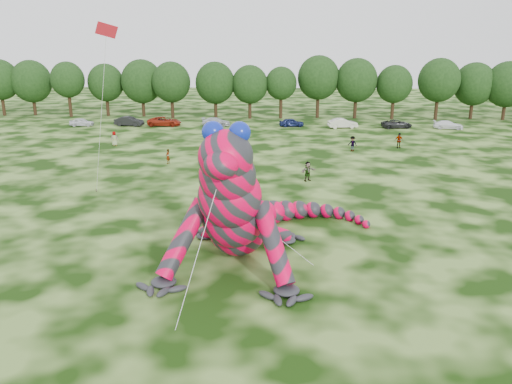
{
  "coord_description": "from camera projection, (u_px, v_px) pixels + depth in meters",
  "views": [
    {
      "loc": [
        1.92,
        -28.6,
        12.2
      ],
      "look_at": [
        0.28,
        -1.0,
        4.0
      ],
      "focal_mm": 35.0,
      "sensor_mm": 36.0,
      "label": 1
    }
  ],
  "objects": [
    {
      "name": "spectator_3",
      "position": [
        399.0,
        141.0,
        60.89
      ],
      "size": [
        1.14,
        0.63,
        1.85
      ],
      "primitive_type": "imported",
      "rotation": [
        0.0,
        0.0,
        0.18
      ],
      "color": "gray",
      "rests_on": "ground"
    },
    {
      "name": "tree_6",
      "position": [
        172.0,
        90.0,
        84.85
      ],
      "size": [
        6.52,
        5.86,
        9.49
      ],
      "primitive_type": null,
      "color": "black",
      "rests_on": "ground"
    },
    {
      "name": "spectator_4",
      "position": [
        114.0,
        139.0,
        62.23
      ],
      "size": [
        0.97,
        0.72,
        1.8
      ],
      "primitive_type": "imported",
      "rotation": [
        0.0,
        0.0,
        3.32
      ],
      "color": "gray",
      "rests_on": "ground"
    },
    {
      "name": "car_3",
      "position": [
        216.0,
        122.0,
        77.7
      ],
      "size": [
        4.49,
        2.04,
        1.27
      ],
      "primitive_type": "imported",
      "rotation": [
        0.0,
        0.0,
        1.51
      ],
      "color": "#B7BEC2",
      "rests_on": "ground"
    },
    {
      "name": "car_2",
      "position": [
        164.0,
        121.0,
        77.47
      ],
      "size": [
        5.25,
        2.53,
        1.44
      ],
      "primitive_type": "imported",
      "rotation": [
        0.0,
        0.0,
        1.6
      ],
      "color": "maroon",
      "rests_on": "ground"
    },
    {
      "name": "tree_8",
      "position": [
        250.0,
        92.0,
        84.46
      ],
      "size": [
        6.14,
        5.53,
        8.94
      ],
      "primitive_type": null,
      "color": "black",
      "rests_on": "ground"
    },
    {
      "name": "car_1",
      "position": [
        129.0,
        121.0,
        77.43
      ],
      "size": [
        4.65,
        2.16,
        1.47
      ],
      "primitive_type": "imported",
      "rotation": [
        0.0,
        0.0,
        1.43
      ],
      "color": "black",
      "rests_on": "ground"
    },
    {
      "name": "car_7",
      "position": [
        448.0,
        125.0,
        74.74
      ],
      "size": [
        4.51,
        2.36,
        1.25
      ],
      "primitive_type": "imported",
      "rotation": [
        0.0,
        0.0,
        1.42
      ],
      "color": "white",
      "rests_on": "ground"
    },
    {
      "name": "tree_5",
      "position": [
        142.0,
        88.0,
        86.8
      ],
      "size": [
        7.16,
        6.44,
        9.8
      ],
      "primitive_type": null,
      "color": "black",
      "rests_on": "ground"
    },
    {
      "name": "tree_4",
      "position": [
        106.0,
        90.0,
        87.54
      ],
      "size": [
        6.22,
        5.6,
        9.06
      ],
      "primitive_type": null,
      "color": "black",
      "rests_on": "ground"
    },
    {
      "name": "tree_3",
      "position": [
        68.0,
        89.0,
        86.26
      ],
      "size": [
        5.81,
        5.23,
        9.44
      ],
      "primitive_type": null,
      "color": "black",
      "rests_on": "ground"
    },
    {
      "name": "tree_10",
      "position": [
        318.0,
        87.0,
        85.1
      ],
      "size": [
        7.09,
        6.38,
        10.5
      ],
      "primitive_type": null,
      "color": "black",
      "rests_on": "ground"
    },
    {
      "name": "tree_13",
      "position": [
        438.0,
        89.0,
        82.64
      ],
      "size": [
        6.83,
        6.15,
        10.13
      ],
      "primitive_type": null,
      "color": "black",
      "rests_on": "ground"
    },
    {
      "name": "ground",
      "position": [
        252.0,
        249.0,
        30.95
      ],
      "size": [
        240.0,
        240.0,
        0.0
      ],
      "primitive_type": "plane",
      "color": "#16330A",
      "rests_on": "ground"
    },
    {
      "name": "tree_2",
      "position": [
        32.0,
        88.0,
        88.27
      ],
      "size": [
        7.04,
        6.34,
        9.64
      ],
      "primitive_type": null,
      "color": "black",
      "rests_on": "ground"
    },
    {
      "name": "tree_12",
      "position": [
        394.0,
        92.0,
        83.8
      ],
      "size": [
        5.99,
        5.39,
        8.97
      ],
      "primitive_type": null,
      "color": "black",
      "rests_on": "ground"
    },
    {
      "name": "spectator_2",
      "position": [
        352.0,
        144.0,
        59.04
      ],
      "size": [
        1.35,
        1.21,
        1.82
      ],
      "primitive_type": "imported",
      "rotation": [
        0.0,
        0.0,
        5.7
      ],
      "color": "gray",
      "rests_on": "ground"
    },
    {
      "name": "tree_7",
      "position": [
        215.0,
        90.0,
        84.54
      ],
      "size": [
        6.68,
        6.01,
        9.48
      ],
      "primitive_type": null,
      "color": "black",
      "rests_on": "ground"
    },
    {
      "name": "spectator_5",
      "position": [
        308.0,
        171.0,
        46.16
      ],
      "size": [
        1.68,
        1.46,
        1.84
      ],
      "primitive_type": "imported",
      "rotation": [
        0.0,
        0.0,
        0.65
      ],
      "color": "gray",
      "rests_on": "ground"
    },
    {
      "name": "tree_1",
      "position": [
        1.0,
        88.0,
        87.87
      ],
      "size": [
        6.74,
        6.07,
        9.81
      ],
      "primitive_type": null,
      "color": "black",
      "rests_on": "ground"
    },
    {
      "name": "car_6",
      "position": [
        397.0,
        124.0,
        75.57
      ],
      "size": [
        4.85,
        2.84,
        1.27
      ],
      "primitive_type": "imported",
      "rotation": [
        0.0,
        0.0,
        1.74
      ],
      "color": "#252628",
      "rests_on": "ground"
    },
    {
      "name": "tree_15",
      "position": [
        506.0,
        91.0,
        82.69
      ],
      "size": [
        7.17,
        6.45,
        9.63
      ],
      "primitive_type": null,
      "color": "black",
      "rests_on": "ground"
    },
    {
      "name": "tree_14",
      "position": [
        473.0,
        91.0,
        83.91
      ],
      "size": [
        6.82,
        6.14,
        9.4
      ],
      "primitive_type": null,
      "color": "black",
      "rests_on": "ground"
    },
    {
      "name": "spectator_0",
      "position": [
        168.0,
        156.0,
        52.89
      ],
      "size": [
        0.53,
        0.66,
        1.56
      ],
      "primitive_type": "imported",
      "rotation": [
        0.0,
        0.0,
        4.41
      ],
      "color": "gray",
      "rests_on": "ground"
    },
    {
      "name": "car_5",
      "position": [
        343.0,
        123.0,
        75.52
      ],
      "size": [
        4.69,
        2.41,
        1.47
      ],
      "primitive_type": "imported",
      "rotation": [
        0.0,
        0.0,
        1.77
      ],
      "color": "silver",
      "rests_on": "ground"
    },
    {
      "name": "inflatable_gecko",
      "position": [
        241.0,
        182.0,
        29.77
      ],
      "size": [
        15.86,
        18.33,
        8.59
      ],
      "primitive_type": null,
      "rotation": [
        0.0,
        0.0,
        -0.08
      ],
      "color": "#E9003C",
      "rests_on": "ground"
    },
    {
      "name": "tree_9",
      "position": [
        281.0,
        93.0,
        84.54
      ],
      "size": [
        5.27,
        4.74,
        8.68
      ],
      "primitive_type": null,
      "color": "black",
      "rests_on": "ground"
    },
    {
      "name": "car_4",
      "position": [
        291.0,
        122.0,
        76.89
      ],
      "size": [
        4.0,
        2.11,
        1.3
      ],
      "primitive_type": "imported",
      "rotation": [
        0.0,
        0.0,
        1.73
      ],
      "color": "#141D4B",
      "rests_on": "ground"
    },
    {
      "name": "tree_11",
      "position": [
        356.0,
        88.0,
        84.43
      ],
      "size": [
        7.01,
        6.31,
        10.07
      ],
      "primitive_type": null,
      "color": "black",
      "rests_on": "ground"
    },
    {
      "name": "flying_kite",
      "position": [
        106.0,
        43.0,
        35.37
      ],
      "size": [
        4.43,
        4.97,
        14.36
      ],
      "color": "red",
      "rests_on": "ground"
    },
    {
      "name": "car_0",
      "position": [
        82.0,
        122.0,
        77.37
      ],
      "size": [
        3.74,
        1.67,
        1.25
      ],
      "primitive_type": "imported",
      "rotation": [
        0.0,
        0.0,
        1.62
      ],
      "color": "silver",
      "rests_on": "ground"
    }
  ]
}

